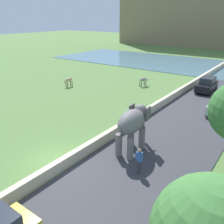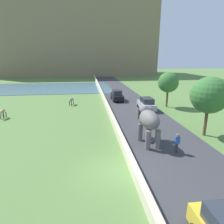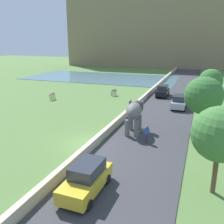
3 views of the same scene
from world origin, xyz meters
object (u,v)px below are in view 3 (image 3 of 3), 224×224
at_px(elephant, 134,112).
at_px(car_black, 163,91).
at_px(person_beside_elephant, 147,134).
at_px(cow_tan, 52,94).
at_px(cow_grey, 114,91).
at_px(car_silver, 179,102).
at_px(car_yellow, 86,178).

height_order(elephant, car_black, elephant).
relative_size(person_beside_elephant, cow_tan, 1.17).
relative_size(car_black, cow_tan, 2.88).
xyz_separation_m(elephant, cow_grey, (-7.46, 14.98, -1.20)).
bearing_deg(car_black, car_silver, -64.56).
height_order(car_yellow, cow_tan, car_yellow).
relative_size(cow_grey, cow_tan, 1.01).
xyz_separation_m(person_beside_elephant, cow_tan, (-16.91, 11.12, -0.04)).
bearing_deg(car_yellow, cow_tan, 128.29).
height_order(car_silver, cow_grey, car_silver).
relative_size(car_silver, cow_grey, 2.82).
xyz_separation_m(car_black, cow_tan, (-15.24, -8.01, -0.06)).
xyz_separation_m(person_beside_elephant, car_silver, (1.48, 12.50, 0.03)).
distance_m(elephant, cow_tan, 17.77).
relative_size(elephant, cow_tan, 2.52).
bearing_deg(person_beside_elephant, car_silver, 83.27).
bearing_deg(cow_grey, car_silver, -22.91).
relative_size(car_silver, cow_tan, 2.86).
xyz_separation_m(car_yellow, cow_tan, (-15.24, 19.30, -0.06)).
bearing_deg(elephant, car_black, 89.94).
distance_m(elephant, person_beside_elephant, 2.88).
bearing_deg(car_silver, person_beside_elephant, -96.73).
xyz_separation_m(elephant, cow_tan, (-15.22, 9.10, -1.20)).
height_order(elephant, person_beside_elephant, elephant).
xyz_separation_m(car_silver, car_yellow, (-3.15, -20.69, 0.00)).
distance_m(car_black, car_silver, 7.33).
height_order(car_silver, cow_tan, car_silver).
distance_m(person_beside_elephant, cow_tan, 20.24).
relative_size(person_beside_elephant, car_yellow, 0.41).
bearing_deg(car_silver, cow_tan, -175.70).
bearing_deg(car_silver, elephant, -106.82).
bearing_deg(car_black, car_yellow, -90.00).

